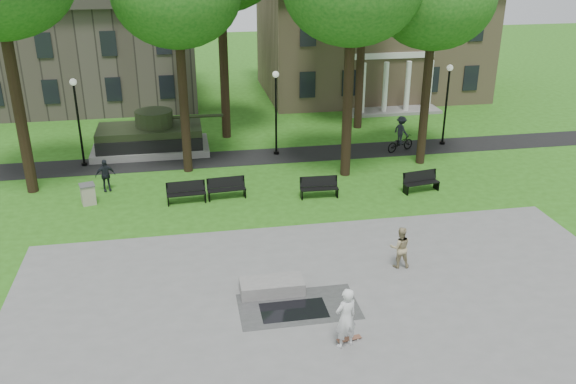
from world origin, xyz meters
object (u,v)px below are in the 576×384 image
Objects in this scene: concrete_block at (272,286)px; friend_watching at (400,247)px; skateboarder at (346,318)px; trash_bin at (88,194)px; park_bench_0 at (186,192)px; cyclist at (401,137)px.

friend_watching is at bearing 10.42° from concrete_block.
trash_bin is (-8.87, 12.39, -0.53)m from skateboarder.
skateboarder is 2.08× the size of trash_bin.
skateboarder is at bearing -54.39° from trash_bin.
friend_watching reaches higher than park_bench_0.
trash_bin reaches higher than concrete_block.
skateboarder is at bearing 132.81° from cyclist.
concrete_block is 11.53m from trash_bin.
park_bench_0 is at bearing -8.14° from trash_bin.
trash_bin is at bearing -73.64° from skateboarder.
skateboarder reaches higher than trash_bin.
friend_watching is at bearing -33.79° from trash_bin.
park_bench_0 is (-12.27, -5.21, -0.32)m from cyclist.
cyclist is 13.34m from park_bench_0.
concrete_block is at bearing 16.39° from friend_watching.
cyclist reaches higher than friend_watching.
trash_bin is at bearing 128.49° from concrete_block.
friend_watching is 10.70m from park_bench_0.
skateboarder is 12.57m from park_bench_0.
park_bench_0 is at bearing -88.67° from skateboarder.
concrete_block is 2.29× the size of trash_bin.
trash_bin is (-16.73, -4.57, -0.36)m from cyclist.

